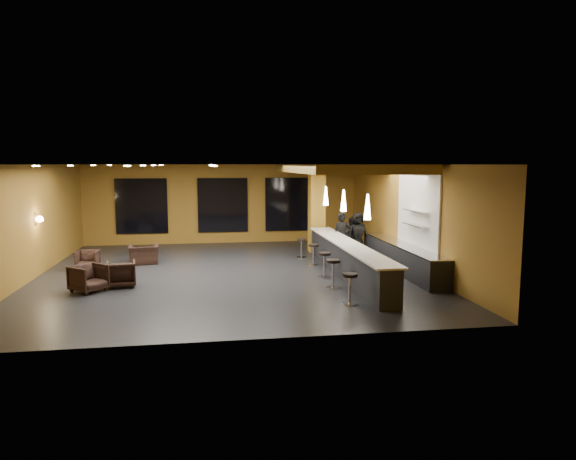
{
  "coord_description": "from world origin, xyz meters",
  "views": [
    {
      "loc": [
        -0.67,
        -16.46,
        3.51
      ],
      "look_at": [
        2.0,
        0.5,
        1.3
      ],
      "focal_mm": 32.0,
      "sensor_mm": 36.0,
      "label": 1
    }
  ],
  "objects": [
    {
      "name": "tile_backsplash",
      "position": [
        5.96,
        -1.0,
        2.0
      ],
      "size": [
        0.06,
        3.2,
        2.4
      ],
      "primitive_type": "cube",
      "color": "white",
      "rests_on": "wall_right"
    },
    {
      "name": "wall_front",
      "position": [
        0.0,
        -6.55,
        1.75
      ],
      "size": [
        12.0,
        0.1,
        3.5
      ],
      "primitive_type": "cube",
      "color": "olive",
      "rests_on": "floor"
    },
    {
      "name": "window_center",
      "position": [
        0.0,
        6.44,
        1.7
      ],
      "size": [
        2.2,
        0.06,
        2.4
      ],
      "primitive_type": "cube",
      "color": "black",
      "rests_on": "wall_back"
    },
    {
      "name": "floor",
      "position": [
        0.0,
        0.0,
        -0.05
      ],
      "size": [
        12.0,
        13.0,
        0.1
      ],
      "primitive_type": "cube",
      "color": "black",
      "rests_on": "ground"
    },
    {
      "name": "armchair_a",
      "position": [
        -3.96,
        -1.89,
        0.38
      ],
      "size": [
        1.16,
        1.16,
        0.76
      ],
      "primitive_type": "imported",
      "rotation": [
        0.0,
        0.0,
        0.85
      ],
      "color": "black",
      "rests_on": "floor"
    },
    {
      "name": "prep_counter",
      "position": [
        5.65,
        -0.5,
        0.43
      ],
      "size": [
        0.7,
        6.0,
        0.86
      ],
      "primitive_type": "cube",
      "color": "black",
      "rests_on": "floor"
    },
    {
      "name": "bar_stool_3",
      "position": [
        2.95,
        0.82,
        0.47
      ],
      "size": [
        0.37,
        0.37,
        0.74
      ],
      "rotation": [
        0.0,
        0.0,
        -0.24
      ],
      "color": "silver",
      "rests_on": "floor"
    },
    {
      "name": "wall_shelf_upper",
      "position": [
        5.82,
        -1.2,
        2.05
      ],
      "size": [
        0.3,
        1.5,
        0.03
      ],
      "primitive_type": "cube",
      "color": "silver",
      "rests_on": "wall_right"
    },
    {
      "name": "wall_right",
      "position": [
        6.05,
        0.0,
        1.75
      ],
      "size": [
        0.1,
        13.0,
        3.5
      ],
      "primitive_type": "cube",
      "color": "olive",
      "rests_on": "floor"
    },
    {
      "name": "pendant_2",
      "position": [
        3.65,
        2.0,
        2.35
      ],
      "size": [
        0.2,
        0.2,
        0.7
      ],
      "primitive_type": "cone",
      "color": "white",
      "rests_on": "wood_soffit"
    },
    {
      "name": "bar_stool_4",
      "position": [
        2.8,
        2.29,
        0.46
      ],
      "size": [
        0.36,
        0.36,
        0.72
      ],
      "rotation": [
        0.0,
        0.0,
        -0.34
      ],
      "color": "silver",
      "rests_on": "floor"
    },
    {
      "name": "staff_a",
      "position": [
        4.2,
        1.67,
        0.87
      ],
      "size": [
        0.71,
        0.55,
        1.75
      ],
      "primitive_type": "imported",
      "rotation": [
        0.0,
        0.0,
        -0.22
      ],
      "color": "black",
      "rests_on": "floor"
    },
    {
      "name": "armchair_d",
      "position": [
        -2.95,
        2.04,
        0.33
      ],
      "size": [
        1.13,
        1.02,
        0.66
      ],
      "primitive_type": "imported",
      "rotation": [
        0.0,
        0.0,
        3.28
      ],
      "color": "black",
      "rests_on": "floor"
    },
    {
      "name": "pendant_0",
      "position": [
        3.65,
        -3.0,
        2.35
      ],
      "size": [
        0.2,
        0.2,
        0.7
      ],
      "primitive_type": "cone",
      "color": "white",
      "rests_on": "wood_soffit"
    },
    {
      "name": "bar_counter",
      "position": [
        3.65,
        -1.0,
        0.5
      ],
      "size": [
        0.6,
        8.0,
        1.0
      ],
      "primitive_type": "cube",
      "color": "black",
      "rests_on": "floor"
    },
    {
      "name": "bar_stool_1",
      "position": [
        2.82,
        -2.55,
        0.53
      ],
      "size": [
        0.42,
        0.42,
        0.83
      ],
      "rotation": [
        0.0,
        0.0,
        0.38
      ],
      "color": "silver",
      "rests_on": "floor"
    },
    {
      "name": "wood_soffit",
      "position": [
        4.0,
        1.0,
        3.36
      ],
      "size": [
        3.6,
        8.0,
        0.28
      ],
      "primitive_type": "cube",
      "color": "olive",
      "rests_on": "ceiling"
    },
    {
      "name": "armchair_c",
      "position": [
        -4.69,
        1.33,
        0.32
      ],
      "size": [
        0.7,
        0.72,
        0.64
      ],
      "primitive_type": "imported",
      "rotation": [
        0.0,
        0.0,
        -0.03
      ],
      "color": "black",
      "rests_on": "floor"
    },
    {
      "name": "window_left",
      "position": [
        -3.5,
        6.44,
        1.7
      ],
      "size": [
        2.2,
        0.06,
        2.4
      ],
      "primitive_type": "cube",
      "color": "black",
      "rests_on": "wall_back"
    },
    {
      "name": "wall_sconce",
      "position": [
        -5.88,
        0.5,
        1.8
      ],
      "size": [
        0.22,
        0.22,
        0.22
      ],
      "primitive_type": "sphere",
      "color": "#FFE5B2",
      "rests_on": "wall_left"
    },
    {
      "name": "armchair_b",
      "position": [
        -3.17,
        -1.4,
        0.37
      ],
      "size": [
        0.91,
        0.93,
        0.74
      ],
      "primitive_type": "imported",
      "rotation": [
        0.0,
        0.0,
        3.29
      ],
      "color": "black",
      "rests_on": "floor"
    },
    {
      "name": "pendant_1",
      "position": [
        3.65,
        -0.5,
        2.35
      ],
      "size": [
        0.2,
        0.2,
        0.7
      ],
      "primitive_type": "cone",
      "color": "white",
      "rests_on": "wood_soffit"
    },
    {
      "name": "bar_top",
      "position": [
        3.65,
        -1.0,
        1.02
      ],
      "size": [
        0.78,
        8.1,
        0.05
      ],
      "primitive_type": "cube",
      "color": "white",
      "rests_on": "bar_counter"
    },
    {
      "name": "wall_left",
      "position": [
        -6.05,
        0.0,
        1.75
      ],
      "size": [
        0.1,
        13.0,
        3.5
      ],
      "primitive_type": "cube",
      "color": "olive",
      "rests_on": "floor"
    },
    {
      "name": "bar_stool_2",
      "position": [
        2.89,
        -1.14,
        0.5
      ],
      "size": [
        0.4,
        0.4,
        0.79
      ],
      "rotation": [
        0.0,
        0.0,
        0.24
      ],
      "color": "silver",
      "rests_on": "floor"
    },
    {
      "name": "wall_back",
      "position": [
        0.0,
        6.55,
        1.75
      ],
      "size": [
        12.0,
        0.1,
        3.5
      ],
      "primitive_type": "cube",
      "color": "olive",
      "rests_on": "floor"
    },
    {
      "name": "ceiling",
      "position": [
        0.0,
        0.0,
        3.55
      ],
      "size": [
        12.0,
        13.0,
        0.1
      ],
      "primitive_type": "cube",
      "color": "black"
    },
    {
      "name": "window_right",
      "position": [
        3.0,
        6.44,
        1.7
      ],
      "size": [
        2.2,
        0.06,
        2.4
      ],
      "primitive_type": "cube",
      "color": "black",
      "rests_on": "wall_back"
    },
    {
      "name": "prep_top",
      "position": [
        5.65,
        -0.5,
        0.89
      ],
      "size": [
        0.72,
        6.0,
        0.03
      ],
      "primitive_type": "cube",
      "color": "silver",
      "rests_on": "prep_counter"
    },
    {
      "name": "staff_c",
      "position": [
        4.98,
        2.28,
        0.84
      ],
      "size": [
        0.88,
        0.62,
        1.69
      ],
      "primitive_type": "imported",
      "rotation": [
        0.0,
        0.0,
        0.11
      ],
      "color": "black",
      "rests_on": "floor"
    },
    {
      "name": "wall_shelf_lower",
      "position": [
        5.82,
        -1.2,
        1.6
      ],
      "size": [
        0.3,
        1.5,
        0.03
      ],
      "primitive_type": "cube",
      "color": "silver",
      "rests_on": "wall_right"
    },
    {
      "name": "staff_b",
      "position": [
        4.81,
        2.35,
        0.75
      ],
      "size": [
        0.9,
        0.82,
        1.5
      ],
      "primitive_type": "imported",
      "rotation": [
        0.0,
        0.0,
        -0.43
      ],
      "color": "black",
      "rests_on": "floor"
    },
    {
      "name": "column",
      "position": [
        3.65,
        3.6,
        1.75
      ],
      "size": [
        0.6,
        0.6,
        3.5
      ],
      "primitive_type": "cube",
      "color": "#A87B25",
      "rests_on": "floor"
    },
    {
      "name": "bar_stool_0",
      "position": [
        2.82,
        -4.27,
        0.51
      ],
      "size": [
        0.4,
        0.4,
        0.79
      ],
      "rotation": [
        0.0,
        0.0,
        -0.34
      ],
      "color": "silver",
      "rests_on": "floor"
    }
  ]
}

